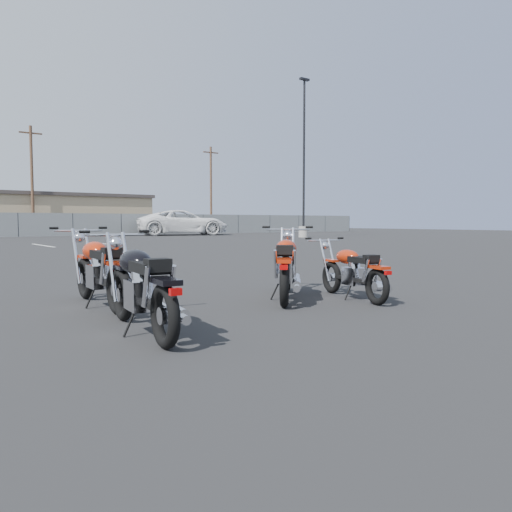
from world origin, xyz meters
TOP-DOWN VIEW (x-y plane):
  - ground at (0.00, 0.00)m, footprint 120.00×120.00m
  - motorcycle_front_red at (-1.87, 1.41)m, footprint 0.86×2.22m
  - motorcycle_second_black at (-2.11, -0.49)m, footprint 0.84×2.17m
  - motorcycle_third_red at (1.40, -0.24)m, footprint 0.89×1.83m
  - motorcycle_rear_red at (0.58, 0.34)m, footprint 1.80×1.93m
  - training_cone_near at (3.38, 1.44)m, footprint 0.27×0.27m
  - light_pole_east at (20.34, 21.52)m, footprint 0.80×0.70m
  - tan_building_east at (10.00, 44.00)m, footprint 14.40×9.40m
  - utility_pole_c at (6.00, 39.00)m, footprint 1.80×0.24m
  - utility_pole_d at (24.00, 40.00)m, footprint 1.80×0.24m
  - white_van at (16.18, 31.92)m, footprint 5.91×9.35m

SIDE VIEW (x-z plane):
  - ground at x=0.00m, z-range 0.00..0.00m
  - training_cone_near at x=3.38m, z-range 0.00..0.32m
  - motorcycle_third_red at x=1.40m, z-range -0.04..0.86m
  - motorcycle_second_black at x=-2.11m, z-range -0.05..1.01m
  - motorcycle_front_red at x=-1.87m, z-range -0.05..1.03m
  - motorcycle_rear_red at x=0.58m, z-range -0.05..1.04m
  - white_van at x=16.18m, z-range 0.00..3.31m
  - tan_building_east at x=10.00m, z-range 0.01..3.71m
  - light_pole_east at x=20.34m, z-range -2.63..8.69m
  - utility_pole_c at x=6.00m, z-range 0.19..9.19m
  - utility_pole_d at x=24.00m, z-range 0.19..9.19m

